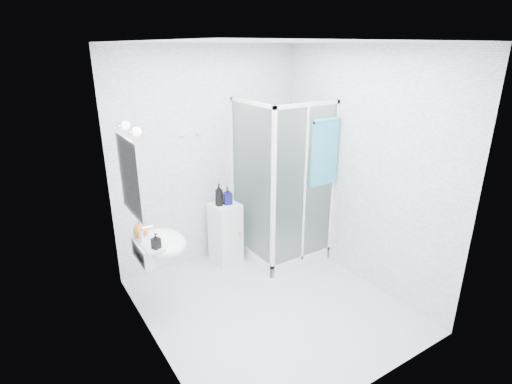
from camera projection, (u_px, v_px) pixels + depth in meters
room at (272, 189)px, 3.76m from camera, size 2.40×2.60×2.60m
shower_enclosure at (280, 226)px, 5.00m from camera, size 0.90×0.95×2.00m
wall_basin at (159, 244)px, 3.79m from camera, size 0.46×0.56×0.35m
mirror at (130, 177)px, 3.44m from camera, size 0.02×0.60×0.70m
vanity_lights at (130, 128)px, 3.32m from camera, size 0.10×0.40×0.08m
wall_hooks at (191, 135)px, 4.51m from camera, size 0.23×0.06×0.03m
storage_cabinet at (226, 233)px, 4.93m from camera, size 0.35×0.36×0.77m
hand_towel at (325, 151)px, 4.49m from camera, size 0.36×0.05×0.77m
shampoo_bottle_a at (219, 195)px, 4.72m from camera, size 0.12×0.12×0.27m
shampoo_bottle_b at (227, 196)px, 4.77m from camera, size 0.11×0.11×0.21m
soap_dispenser_orange at (140, 227)px, 3.78m from camera, size 0.17×0.17×0.19m
soap_dispenser_black at (156, 241)px, 3.55m from camera, size 0.09×0.09×0.15m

